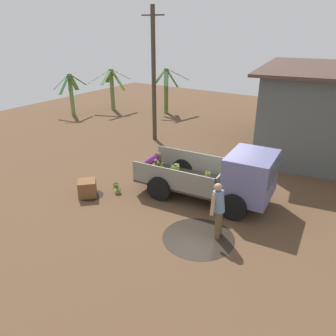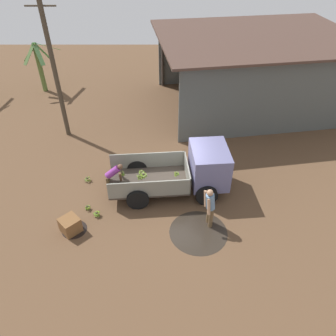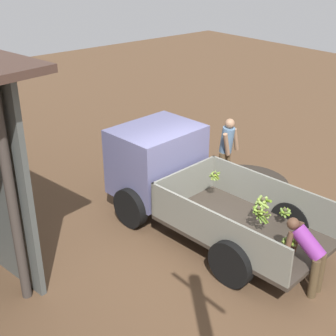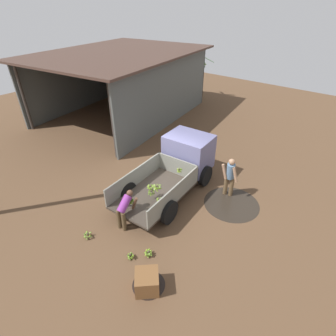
% 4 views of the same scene
% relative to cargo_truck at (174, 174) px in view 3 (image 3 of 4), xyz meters
% --- Properties ---
extents(ground, '(36.00, 36.00, 0.00)m').
position_rel_cargo_truck_xyz_m(ground, '(-0.96, 0.27, -0.99)').
color(ground, brown).
extents(mud_patch_1, '(2.07, 2.07, 0.01)m').
position_rel_cargo_truck_xyz_m(mud_patch_1, '(-0.01, -2.39, -0.98)').
color(mud_patch_1, '#2C241D').
rests_on(mud_patch_1, ground).
extents(cargo_truck, '(4.78, 2.42, 1.88)m').
position_rel_cargo_truck_xyz_m(cargo_truck, '(0.00, 0.00, 0.00)').
color(cargo_truck, '#3B322A').
rests_on(cargo_truck, ground).
extents(person_foreground_visitor, '(0.44, 0.68, 1.67)m').
position_rel_cargo_truck_xyz_m(person_foreground_visitor, '(0.37, -1.99, -0.06)').
color(person_foreground_visitor, brown).
rests_on(person_foreground_visitor, ground).
extents(person_worker_loading, '(0.74, 0.63, 1.26)m').
position_rel_cargo_truck_xyz_m(person_worker_loading, '(-3.28, -0.13, -0.24)').
color(person_worker_loading, brown).
rests_on(person_worker_loading, ground).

